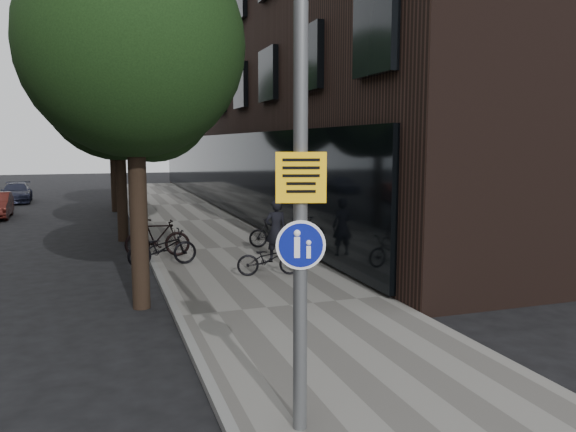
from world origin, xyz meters
name	(u,v)px	position (x,y,z in m)	size (l,w,h in m)	color
ground	(347,376)	(0.00, 0.00, 0.00)	(120.00, 120.00, 0.00)	black
sidewalk	(222,250)	(0.25, 10.00, 0.06)	(4.50, 60.00, 0.12)	slate
curb_edge	(149,254)	(-2.00, 10.00, 0.07)	(0.15, 60.00, 0.13)	slate
building_right_dark_brick	(323,39)	(8.50, 22.00, 9.00)	(12.00, 40.00, 18.00)	black
street_tree_near	(136,56)	(-2.53, 4.64, 5.11)	(4.40, 4.40, 7.50)	black
street_tree_mid	(120,92)	(-2.53, 13.14, 5.11)	(5.00, 5.00, 7.80)	black
street_tree_far	(113,108)	(-2.53, 22.14, 5.11)	(5.00, 5.00, 7.80)	black
signpost	(300,223)	(-1.25, -1.40, 2.52)	(0.54, 0.19, 4.75)	#595B5E
pedestrian	(276,230)	(1.32, 7.69, 0.97)	(0.62, 0.41, 1.71)	black
parked_bike_facade_near	(269,259)	(0.60, 5.97, 0.54)	(0.56, 1.59, 0.84)	black
parked_bike_facade_far	(273,233)	(1.82, 9.61, 0.58)	(0.43, 1.52, 0.91)	black
parked_bike_curb_near	(162,248)	(-1.80, 7.92, 0.61)	(0.65, 1.85, 0.97)	black
parked_bike_curb_far	(157,238)	(-1.80, 9.21, 0.68)	(0.52, 1.86, 1.12)	black
parked_car_far	(16,193)	(-7.86, 28.30, 0.56)	(1.58, 3.88, 1.13)	#1A1D30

